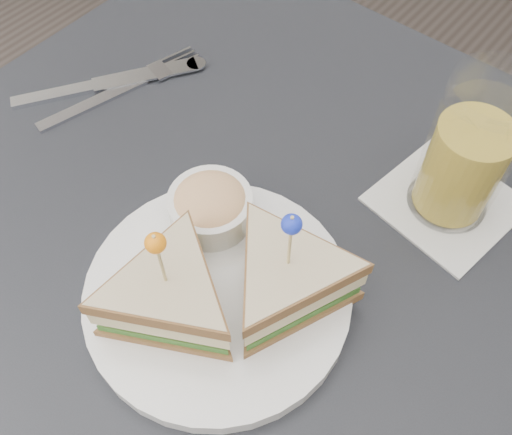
% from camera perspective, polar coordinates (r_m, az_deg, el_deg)
% --- Properties ---
extents(ground_plane, '(3.50, 3.50, 0.00)m').
position_cam_1_polar(ground_plane, '(1.27, -0.68, -20.84)').
color(ground_plane, '#3F3833').
extents(table, '(0.80, 0.80, 0.75)m').
position_cam_1_polar(table, '(0.63, -1.29, -6.56)').
color(table, black).
rests_on(table, ground).
extents(plate_meal, '(0.28, 0.26, 0.14)m').
position_cam_1_polar(plate_meal, '(0.50, -3.22, -6.31)').
color(plate_meal, white).
rests_on(plate_meal, table).
extents(cutlery_fork, '(0.08, 0.21, 0.01)m').
position_cam_1_polar(cutlery_fork, '(0.72, -12.56, 12.76)').
color(cutlery_fork, silver).
rests_on(cutlery_fork, table).
extents(cutlery_knife, '(0.15, 0.21, 0.01)m').
position_cam_1_polar(cutlery_knife, '(0.73, -15.15, 12.74)').
color(cutlery_knife, silver).
rests_on(cutlery_knife, table).
extents(drink_set, '(0.15, 0.15, 0.16)m').
position_cam_1_polar(drink_set, '(0.57, 20.34, 5.65)').
color(drink_set, silver).
rests_on(drink_set, table).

